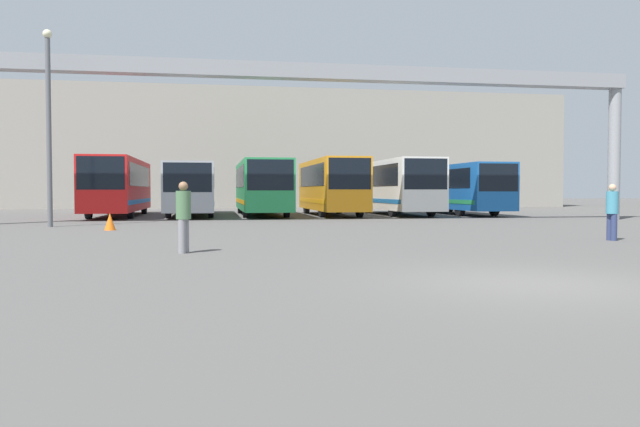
{
  "coord_description": "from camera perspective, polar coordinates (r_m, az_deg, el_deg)",
  "views": [
    {
      "loc": [
        -4.97,
        -9.04,
        1.46
      ],
      "look_at": [
        0.48,
        22.32,
        0.3
      ],
      "focal_mm": 35.0,
      "sensor_mm": 36.0,
      "label": 1
    }
  ],
  "objects": [
    {
      "name": "bus_slot_3",
      "position": [
        37.11,
        1.04,
        2.73
      ],
      "size": [
        2.46,
        10.19,
        3.26
      ],
      "color": "orange",
      "rests_on": "ground"
    },
    {
      "name": "lamp_post",
      "position": [
        27.64,
        -23.56,
        7.86
      ],
      "size": [
        0.36,
        0.36,
        7.93
      ],
      "color": "#595B60",
      "rests_on": "ground"
    },
    {
      "name": "bus_slot_2",
      "position": [
        37.39,
        -5.39,
        2.62
      ],
      "size": [
        2.59,
        11.86,
        3.14
      ],
      "color": "#268C4C",
      "rests_on": "ground"
    },
    {
      "name": "traffic_cone",
      "position": [
        24.38,
        -18.65,
        -0.7
      ],
      "size": [
        0.41,
        0.41,
        0.64
      ],
      "color": "orange",
      "rests_on": "ground"
    },
    {
      "name": "pedestrian_near_left",
      "position": [
        14.94,
        -12.37,
        -0.15
      ],
      "size": [
        0.35,
        0.35,
        1.68
      ],
      "rotation": [
        0.0,
        0.0,
        1.16
      ],
      "color": "gray",
      "rests_on": "ground"
    },
    {
      "name": "bus_slot_5",
      "position": [
        40.5,
        12.19,
        2.45
      ],
      "size": [
        2.46,
        12.39,
        3.03
      ],
      "color": "#1959A5",
      "rests_on": "ground"
    },
    {
      "name": "ground_plane",
      "position": [
        10.42,
        18.86,
        -6.1
      ],
      "size": [
        200.0,
        200.0,
        0.0
      ],
      "primitive_type": "plane",
      "color": "#514F4C"
    },
    {
      "name": "building_backdrop",
      "position": [
        58.39,
        -4.99,
        5.63
      ],
      "size": [
        53.13,
        12.0,
        10.15
      ],
      "color": "gray",
      "rests_on": "ground"
    },
    {
      "name": "pedestrian_far_center",
      "position": [
        20.22,
        25.15,
        0.24
      ],
      "size": [
        0.35,
        0.35,
        1.66
      ],
      "rotation": [
        0.0,
        0.0,
        4.86
      ],
      "color": "navy",
      "rests_on": "ground"
    },
    {
      "name": "bus_slot_1",
      "position": [
        37.59,
        -11.66,
        2.43
      ],
      "size": [
        2.59,
        12.45,
        2.95
      ],
      "color": "#999EA5",
      "rests_on": "ground"
    },
    {
      "name": "overhead_gantry",
      "position": [
        29.43,
        -0.02,
        11.29
      ],
      "size": [
        30.91,
        0.8,
        7.3
      ],
      "color": "gray",
      "rests_on": "ground"
    },
    {
      "name": "bus_slot_0",
      "position": [
        37.61,
        -17.93,
        2.6
      ],
      "size": [
        2.47,
        11.79,
        3.23
      ],
      "color": "red",
      "rests_on": "ground"
    },
    {
      "name": "bus_slot_4",
      "position": [
        38.19,
        7.05,
        2.7
      ],
      "size": [
        2.6,
        10.38,
        3.27
      ],
      "color": "silver",
      "rests_on": "ground"
    }
  ]
}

